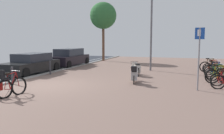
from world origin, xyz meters
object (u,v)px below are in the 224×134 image
(bollard_far, at_px, (50,68))
(bicycle_rack_06, at_px, (214,70))
(bicycle_rack_02, at_px, (219,76))
(scooter_near, at_px, (134,75))
(parking_sign, at_px, (199,52))
(lamp_post, at_px, (151,20))
(street_tree, at_px, (103,16))
(bicycle_rack_04, at_px, (216,73))
(parked_car_far, at_px, (69,58))
(bicycle_rack_07, at_px, (213,68))
(bicycle_foreground, at_px, (10,86))
(bollard_near, at_px, (12,75))
(bicycle_rack_01, at_px, (224,79))
(bicycle_rack_03, at_px, (218,75))
(bicycle_rack_05, at_px, (215,71))
(scooter_mid, at_px, (137,69))
(parked_car_near, at_px, (31,64))
(bicycle_rack_08, at_px, (210,67))

(bollard_far, bearing_deg, bicycle_rack_06, 16.90)
(bicycle_rack_02, bearing_deg, scooter_near, -162.78)
(parking_sign, bearing_deg, lamp_post, 116.41)
(street_tree, bearing_deg, bicycle_rack_06, -35.29)
(bicycle_rack_04, distance_m, bollard_far, 10.15)
(parked_car_far, bearing_deg, bicycle_rack_06, -8.87)
(bicycle_rack_07, bearing_deg, bicycle_rack_06, -93.97)
(bicycle_foreground, relative_size, parked_car_far, 0.33)
(parking_sign, height_order, bollard_near, parking_sign)
(bicycle_rack_01, relative_size, bicycle_rack_07, 0.92)
(bicycle_rack_06, bearing_deg, bicycle_rack_04, -90.52)
(bicycle_rack_04, xyz_separation_m, lamp_post, (-4.15, 2.40, 3.34))
(bicycle_rack_03, distance_m, scooter_near, 4.69)
(scooter_near, bearing_deg, street_tree, 117.28)
(lamp_post, bearing_deg, bicycle_rack_05, -21.39)
(bicycle_rack_06, height_order, scooter_mid, bicycle_rack_06)
(parked_car_far, bearing_deg, bicycle_rack_07, -5.08)
(scooter_mid, bearing_deg, bollard_far, -166.39)
(parking_sign, bearing_deg, bicycle_rack_05, 75.18)
(bicycle_rack_01, height_order, parked_car_far, parked_car_far)
(bicycle_rack_07, height_order, parked_car_near, parked_car_near)
(bicycle_foreground, relative_size, parking_sign, 0.53)
(parked_car_near, bearing_deg, lamp_post, 28.16)
(bicycle_rack_07, xyz_separation_m, scooter_mid, (-4.68, -2.49, 0.06))
(scooter_mid, distance_m, parked_car_far, 7.50)
(scooter_mid, bearing_deg, bicycle_rack_07, 28.04)
(lamp_post, bearing_deg, bicycle_rack_02, -43.35)
(bicycle_rack_08, relative_size, lamp_post, 0.21)
(lamp_post, bearing_deg, parked_car_near, -151.84)
(bicycle_rack_02, relative_size, parking_sign, 0.51)
(parked_car_far, height_order, parking_sign, parking_sign)
(scooter_mid, relative_size, parked_car_near, 0.37)
(bicycle_rack_07, relative_size, bollard_near, 1.58)
(scooter_near, height_order, bollard_far, scooter_near)
(lamp_post, height_order, bollard_near, lamp_post)
(scooter_near, bearing_deg, parked_car_near, 170.15)
(scooter_near, distance_m, parked_car_far, 9.30)
(bicycle_rack_03, bearing_deg, street_tree, 137.08)
(bicycle_rack_05, xyz_separation_m, bollard_near, (-10.09, -5.75, 0.09))
(bicycle_rack_01, distance_m, parked_car_near, 11.64)
(lamp_post, bearing_deg, scooter_near, -90.53)
(bicycle_rack_02, bearing_deg, bicycle_rack_01, -80.06)
(bicycle_rack_01, xyz_separation_m, scooter_mid, (-4.74, 2.02, 0.08))
(parked_car_far, bearing_deg, lamp_post, -6.96)
(bicycle_rack_02, height_order, bollard_far, bicycle_rack_02)
(bicycle_rack_05, xyz_separation_m, street_tree, (-10.16, 7.92, 4.33))
(bicycle_rack_07, relative_size, street_tree, 0.23)
(bicycle_rack_01, bearing_deg, bollard_near, -164.92)
(bicycle_rack_01, relative_size, bicycle_rack_08, 0.90)
(bicycle_rack_03, distance_m, bicycle_rack_06, 2.26)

